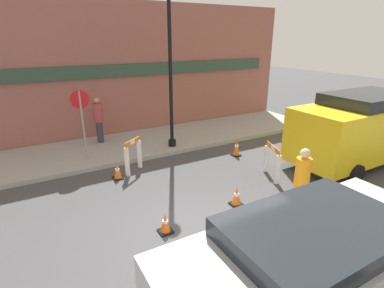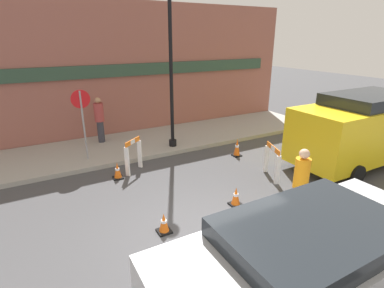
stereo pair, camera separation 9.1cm
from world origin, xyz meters
TOP-DOWN VIEW (x-y plane):
  - ground_plane at (0.00, 0.00)m, footprint 60.00×60.00m
  - sidewalk_slab at (0.00, 6.10)m, footprint 18.00×3.20m
  - storefront_facade at (0.00, 7.77)m, footprint 18.00×0.22m
  - streetlamp_post at (1.72, 5.05)m, footprint 0.44×0.44m
  - stop_sign at (-1.40, 5.27)m, footprint 0.60×0.06m
  - barricade_0 at (-0.23, 3.84)m, footprint 0.69×0.57m
  - barricade_1 at (3.30, 1.36)m, footprint 0.44×0.91m
  - traffic_cone_0 at (-0.69, 0.44)m, footprint 0.30×0.30m
  - traffic_cone_1 at (-0.84, 3.59)m, footprint 0.30×0.30m
  - traffic_cone_2 at (3.48, 3.32)m, footprint 0.30×0.30m
  - traffic_cone_3 at (1.39, 0.59)m, footprint 0.30×0.30m
  - person_worker at (2.25, -0.63)m, footprint 0.43×0.43m
  - person_pedestrian at (-0.56, 6.83)m, footprint 0.37×0.37m
  - parked_car_1 at (0.17, -2.61)m, footprint 4.51×1.94m
  - work_van at (6.89, 0.82)m, footprint 5.52×2.17m

SIDE VIEW (x-z plane):
  - ground_plane at x=0.00m, z-range 0.00..0.00m
  - sidewalk_slab at x=0.00m, z-range 0.00..0.15m
  - traffic_cone_0 at x=-0.69m, z-range -0.01..0.46m
  - traffic_cone_3 at x=1.39m, z-range -0.01..0.49m
  - traffic_cone_1 at x=-0.84m, z-range -0.01..0.51m
  - traffic_cone_2 at x=3.48m, z-range -0.01..0.64m
  - barricade_1 at x=3.30m, z-range 0.05..1.09m
  - barricade_0 at x=-0.23m, z-range 0.03..1.12m
  - person_worker at x=2.25m, z-range 0.08..1.87m
  - parked_car_1 at x=0.17m, z-range 0.11..1.91m
  - person_pedestrian at x=-0.56m, z-range 0.22..1.99m
  - work_van at x=6.89m, z-range 0.11..2.49m
  - stop_sign at x=-1.40m, z-range 0.55..2.92m
  - storefront_facade at x=0.00m, z-range 0.00..5.50m
  - streetlamp_post at x=1.72m, z-range 0.97..7.14m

